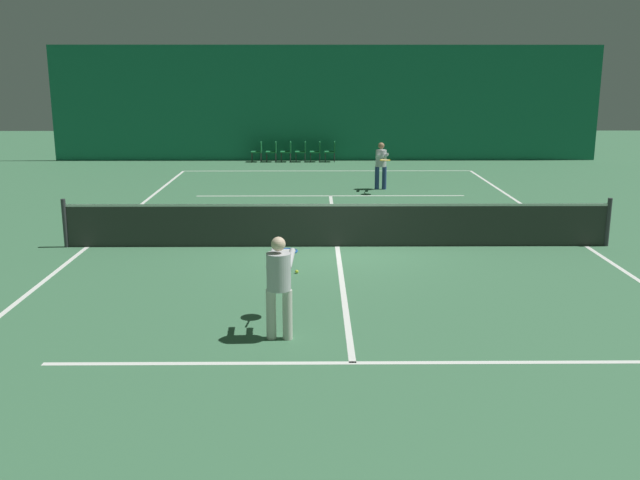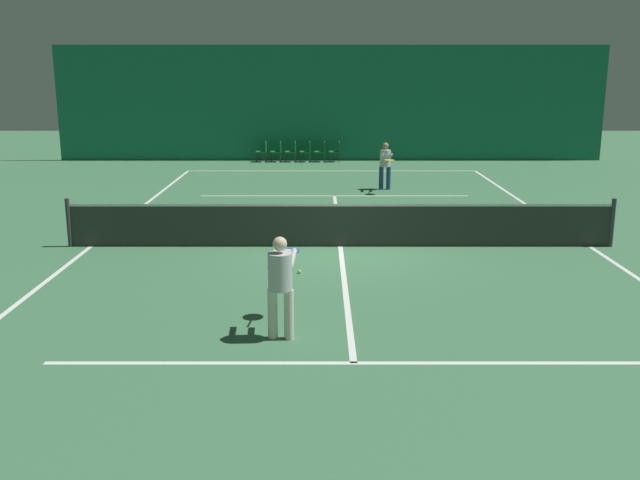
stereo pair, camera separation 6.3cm
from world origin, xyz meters
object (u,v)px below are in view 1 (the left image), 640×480
object	(u,v)px
courtside_chair_3	(302,150)
courtside_chair_4	(317,150)
tennis_net	(337,224)
player_far	(381,162)
tennis_ball	(297,272)
courtside_chair_0	(258,150)
courtside_chair_1	(273,150)
courtside_chair_2	(288,150)
courtside_chair_5	(332,150)
player_near	(279,279)

from	to	relation	value
courtside_chair_3	courtside_chair_4	distance (m)	0.62
tennis_net	player_far	size ratio (longest dim) A/B	7.93
tennis_ball	courtside_chair_0	bearing A→B (deg)	96.80
courtside_chair_1	tennis_net	bearing A→B (deg)	8.64
tennis_net	courtside_chair_1	size ratio (longest dim) A/B	14.29
tennis_ball	player_far	bearing A→B (deg)	75.57
player_far	courtside_chair_4	distance (m)	7.35
courtside_chair_0	courtside_chair_2	size ratio (longest dim) A/B	1.00
courtside_chair_2	courtside_chair_5	bearing A→B (deg)	90.00
tennis_net	courtside_chair_3	bearing A→B (deg)	93.89
player_far	courtside_chair_5	size ratio (longest dim) A/B	1.80
player_near	courtside_chair_4	world-z (taller)	player_near
tennis_net	player_far	world-z (taller)	player_far
player_near	tennis_ball	bearing A→B (deg)	2.46
tennis_net	tennis_ball	size ratio (longest dim) A/B	181.82
courtside_chair_3	courtside_chair_4	world-z (taller)	same
courtside_chair_1	courtside_chair_0	bearing A→B (deg)	-90.00
tennis_net	courtside_chair_4	xyz separation A→B (m)	(-0.38, 14.64, -0.03)
player_far	courtside_chair_4	bearing A→B (deg)	-166.18
player_far	courtside_chair_2	bearing A→B (deg)	-157.43
courtside_chair_0	tennis_ball	world-z (taller)	courtside_chair_0
player_far	courtside_chair_1	world-z (taller)	player_far
player_far	courtside_chair_4	size ratio (longest dim) A/B	1.80
courtside_chair_3	courtside_chair_5	bearing A→B (deg)	90.00
player_far	courtside_chair_1	distance (m)	8.06
courtside_chair_5	tennis_ball	world-z (taller)	courtside_chair_5
tennis_net	player_near	distance (m)	5.57
courtside_chair_3	courtside_chair_0	bearing A→B (deg)	-90.00
courtside_chair_0	courtside_chair_2	xyz separation A→B (m)	(1.23, 0.00, 0.00)
player_near	player_far	world-z (taller)	player_near
courtside_chair_3	courtside_chair_5	distance (m)	1.23
player_near	courtside_chair_4	bearing A→B (deg)	3.51
courtside_chair_2	courtside_chair_0	bearing A→B (deg)	-90.00
courtside_chair_3	courtside_chair_1	bearing A→B (deg)	-90.00
courtside_chair_0	courtside_chair_5	distance (m)	3.08
courtside_chair_0	tennis_ball	bearing A→B (deg)	6.80
tennis_net	courtside_chair_0	bearing A→B (deg)	100.98
player_far	courtside_chair_0	bearing A→B (deg)	-149.76
tennis_ball	courtside_chair_1	bearing A→B (deg)	94.71
courtside_chair_4	courtside_chair_5	world-z (taller)	same
courtside_chair_2	courtside_chair_5	world-z (taller)	same
tennis_net	courtside_chair_0	size ratio (longest dim) A/B	14.29
player_near	player_far	distance (m)	13.32
player_far	courtside_chair_3	bearing A→B (deg)	-161.68
player_far	courtside_chair_5	xyz separation A→B (m)	(-1.42, 7.06, -0.40)
courtside_chair_5	player_far	bearing A→B (deg)	11.36
player_far	courtside_chair_3	xyz separation A→B (m)	(-2.65, 7.06, -0.40)
tennis_net	courtside_chair_2	xyz separation A→B (m)	(-1.61, 14.64, -0.03)
courtside_chair_1	tennis_ball	world-z (taller)	courtside_chair_1
player_near	courtside_chair_2	bearing A→B (deg)	7.02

